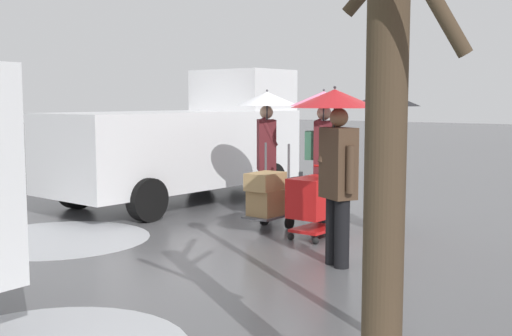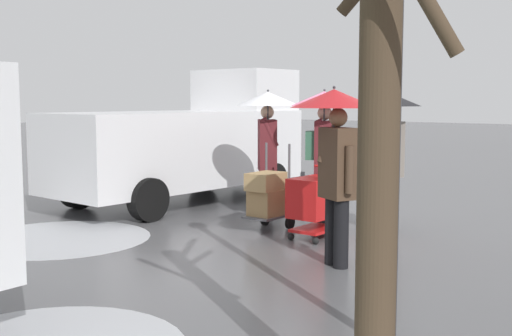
% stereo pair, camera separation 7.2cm
% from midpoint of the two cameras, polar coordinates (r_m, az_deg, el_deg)
% --- Properties ---
extents(ground_plane, '(90.00, 90.00, 0.00)m').
position_cam_midpoint_polar(ground_plane, '(9.91, 7.73, -5.53)').
color(ground_plane, '#5B5B5E').
extents(slush_patch_under_van, '(2.62, 2.62, 0.01)m').
position_cam_midpoint_polar(slush_patch_under_van, '(9.71, -17.37, -5.97)').
color(slush_patch_under_van, silver).
rests_on(slush_patch_under_van, ground).
extents(cargo_van_parked_right, '(2.36, 5.42, 2.60)m').
position_cam_midpoint_polar(cargo_van_parked_right, '(12.52, -6.26, 2.37)').
color(cargo_van_parked_right, white).
rests_on(cargo_van_parked_right, ground).
extents(shopping_cart_vendor, '(0.58, 0.83, 1.02)m').
position_cam_midpoint_polar(shopping_cart_vendor, '(9.21, 5.06, -2.79)').
color(shopping_cart_vendor, red).
rests_on(shopping_cart_vendor, ground).
extents(hand_dolly_boxes, '(0.53, 0.70, 1.32)m').
position_cam_midpoint_polar(hand_dolly_boxes, '(9.77, 0.68, -2.37)').
color(hand_dolly_boxes, '#515156').
rests_on(hand_dolly_boxes, ground).
extents(pedestrian_pink_side, '(1.04, 1.04, 2.15)m').
position_cam_midpoint_polar(pedestrian_pink_side, '(7.66, 6.86, 3.04)').
color(pedestrian_pink_side, black).
rests_on(pedestrian_pink_side, ground).
extents(pedestrian_black_side, '(1.04, 1.04, 2.15)m').
position_cam_midpoint_polar(pedestrian_black_side, '(9.74, 11.25, 3.61)').
color(pedestrian_black_side, black).
rests_on(pedestrian_black_side, ground).
extents(pedestrian_white_side, '(1.04, 1.04, 2.15)m').
position_cam_midpoint_polar(pedestrian_white_side, '(10.50, 0.76, 3.90)').
color(pedestrian_white_side, black).
rests_on(pedestrian_white_side, ground).
extents(pedestrian_far_side, '(1.04, 1.04, 2.15)m').
position_cam_midpoint_polar(pedestrian_far_side, '(9.93, 5.76, 3.66)').
color(pedestrian_far_side, black).
rests_on(pedestrian_far_side, ground).
extents(bare_tree_near, '(1.01, 1.02, 3.82)m').
position_cam_midpoint_polar(bare_tree_near, '(3.75, 11.01, 3.62)').
color(bare_tree_near, '#423323').
rests_on(bare_tree_near, ground).
extents(street_lamp, '(0.28, 0.28, 3.86)m').
position_cam_midpoint_polar(street_lamp, '(5.14, 12.15, 10.23)').
color(street_lamp, '#2D2D33').
rests_on(street_lamp, ground).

